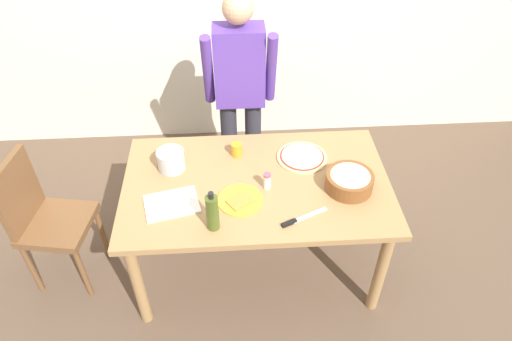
# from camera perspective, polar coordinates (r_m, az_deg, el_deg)

# --- Properties ---
(ground) EXTENTS (8.00, 8.00, 0.00)m
(ground) POSITION_cam_1_polar(r_m,az_deg,el_deg) (3.35, 0.06, -11.04)
(ground) COLOR brown
(dining_table) EXTENTS (1.60, 0.96, 0.76)m
(dining_table) POSITION_cam_1_polar(r_m,az_deg,el_deg) (2.85, 0.06, -2.79)
(dining_table) COLOR #A37A4C
(dining_table) RESTS_ON ground
(person_cook) EXTENTS (0.49, 0.25, 1.62)m
(person_cook) POSITION_cam_1_polar(r_m,az_deg,el_deg) (3.29, -1.97, 9.78)
(person_cook) COLOR #2D2D38
(person_cook) RESTS_ON ground
(chair_wooden_left) EXTENTS (0.46, 0.46, 0.95)m
(chair_wooden_left) POSITION_cam_1_polar(r_m,az_deg,el_deg) (3.18, -24.53, -5.09)
(chair_wooden_left) COLOR brown
(chair_wooden_left) RESTS_ON ground
(pizza_raw_on_board) EXTENTS (0.32, 0.32, 0.02)m
(pizza_raw_on_board) POSITION_cam_1_polar(r_m,az_deg,el_deg) (2.97, 5.64, 1.66)
(pizza_raw_on_board) COLOR beige
(pizza_raw_on_board) RESTS_ON dining_table
(plate_with_slice) EXTENTS (0.26, 0.26, 0.02)m
(plate_with_slice) POSITION_cam_1_polar(r_m,az_deg,el_deg) (2.67, -1.96, -3.64)
(plate_with_slice) COLOR gold
(plate_with_slice) RESTS_ON dining_table
(popcorn_bowl) EXTENTS (0.28, 0.28, 0.11)m
(popcorn_bowl) POSITION_cam_1_polar(r_m,az_deg,el_deg) (2.77, 11.37, -1.16)
(popcorn_bowl) COLOR brown
(popcorn_bowl) RESTS_ON dining_table
(olive_oil_bottle) EXTENTS (0.07, 0.07, 0.26)m
(olive_oil_bottle) POSITION_cam_1_polar(r_m,az_deg,el_deg) (2.47, -5.35, -5.12)
(olive_oil_bottle) COLOR #47561E
(olive_oil_bottle) RESTS_ON dining_table
(steel_pot) EXTENTS (0.17, 0.17, 0.13)m
(steel_pot) POSITION_cam_1_polar(r_m,az_deg,el_deg) (2.90, -10.35, 1.31)
(steel_pot) COLOR #B7B7BC
(steel_pot) RESTS_ON dining_table
(cup_orange) EXTENTS (0.07, 0.07, 0.08)m
(cup_orange) POSITION_cam_1_polar(r_m,az_deg,el_deg) (2.97, -2.39, 2.59)
(cup_orange) COLOR orange
(cup_orange) RESTS_ON dining_table
(salt_shaker) EXTENTS (0.04, 0.04, 0.11)m
(salt_shaker) POSITION_cam_1_polar(r_m,az_deg,el_deg) (2.72, 1.37, -1.28)
(salt_shaker) COLOR white
(salt_shaker) RESTS_ON dining_table
(cutting_board_white) EXTENTS (0.34, 0.28, 0.01)m
(cutting_board_white) POSITION_cam_1_polar(r_m,az_deg,el_deg) (2.70, -10.28, -4.04)
(cutting_board_white) COLOR white
(cutting_board_white) RESTS_ON dining_table
(chef_knife) EXTENTS (0.27, 0.14, 0.02)m
(chef_knife) POSITION_cam_1_polar(r_m,az_deg,el_deg) (2.58, 5.27, -5.97)
(chef_knife) COLOR silver
(chef_knife) RESTS_ON dining_table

